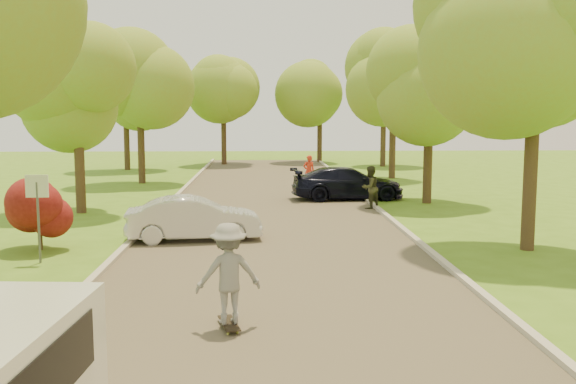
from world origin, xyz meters
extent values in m
plane|color=#4C771C|center=(0.00, 0.00, 0.00)|extent=(100.00, 100.00, 0.00)
cube|color=#4C4438|center=(0.00, 8.00, 0.01)|extent=(8.00, 60.00, 0.01)
cube|color=#B2AD9E|center=(-4.05, 8.00, 0.06)|extent=(0.18, 60.00, 0.12)
cube|color=#B2AD9E|center=(4.05, 8.00, 0.06)|extent=(0.18, 60.00, 0.12)
cylinder|color=#59595E|center=(-5.80, 4.00, 1.00)|extent=(0.06, 0.06, 2.00)
cube|color=white|center=(-5.80, 4.00, 1.90)|extent=(0.55, 0.04, 0.55)
cylinder|color=#382619|center=(-6.30, 5.50, 0.35)|extent=(0.12, 0.12, 0.70)
sphere|color=#590F0F|center=(-6.30, 5.50, 1.10)|extent=(1.70, 1.70, 1.70)
cylinder|color=#382619|center=(-7.00, 12.00, 1.57)|extent=(0.36, 0.36, 3.15)
sphere|color=olive|center=(-7.00, 12.00, 4.41)|extent=(4.20, 4.20, 4.20)
sphere|color=olive|center=(-6.37, 12.00, 5.04)|extent=(3.15, 3.15, 3.15)
cylinder|color=#382619|center=(-6.60, 22.00, 1.91)|extent=(0.36, 0.36, 3.83)
sphere|color=olive|center=(-6.60, 22.00, 5.27)|extent=(4.80, 4.80, 4.80)
sphere|color=olive|center=(-5.88, 22.00, 5.99)|extent=(3.60, 3.60, 3.60)
cylinder|color=#382619|center=(6.80, 5.00, 1.91)|extent=(0.36, 0.36, 3.83)
sphere|color=olive|center=(6.80, 5.00, 5.33)|extent=(5.00, 5.00, 5.00)
sphere|color=olive|center=(7.55, 5.00, 6.08)|extent=(3.75, 3.75, 3.75)
cylinder|color=#382619|center=(6.40, 14.00, 1.69)|extent=(0.36, 0.36, 3.38)
sphere|color=olive|center=(6.40, 14.00, 4.70)|extent=(4.40, 4.40, 4.40)
sphere|color=olive|center=(7.06, 14.00, 5.36)|extent=(3.30, 3.30, 3.30)
cylinder|color=#382619|center=(7.00, 24.00, 2.02)|extent=(0.36, 0.36, 4.05)
sphere|color=olive|center=(7.00, 24.00, 5.61)|extent=(5.20, 5.20, 5.20)
sphere|color=olive|center=(7.78, 24.00, 6.39)|extent=(3.90, 3.90, 3.90)
cylinder|color=#382619|center=(-9.00, 30.00, 1.80)|extent=(0.36, 0.36, 3.60)
sphere|color=olive|center=(-9.00, 30.00, 5.10)|extent=(5.00, 5.00, 5.00)
sphere|color=olive|center=(-8.25, 30.00, 5.85)|extent=(3.75, 3.75, 3.75)
cylinder|color=#382619|center=(8.00, 32.00, 1.91)|extent=(0.36, 0.36, 3.83)
sphere|color=olive|center=(8.00, 32.00, 5.33)|extent=(5.00, 5.00, 5.00)
sphere|color=olive|center=(8.75, 32.00, 6.08)|extent=(3.75, 3.75, 3.75)
cylinder|color=#382619|center=(-3.00, 34.00, 1.69)|extent=(0.36, 0.36, 3.38)
sphere|color=olive|center=(-3.00, 34.00, 4.81)|extent=(4.80, 4.80, 4.80)
sphere|color=olive|center=(-2.28, 34.00, 5.53)|extent=(3.60, 3.60, 3.60)
cylinder|color=#382619|center=(4.00, 36.00, 1.80)|extent=(0.36, 0.36, 3.60)
sphere|color=olive|center=(4.00, 36.00, 5.10)|extent=(5.00, 5.00, 5.00)
sphere|color=olive|center=(4.75, 36.00, 5.85)|extent=(3.75, 3.75, 3.75)
imported|color=silver|center=(-2.30, 6.65, 0.64)|extent=(3.99, 1.79, 1.27)
imported|color=black|center=(3.30, 15.24, 0.69)|extent=(4.89, 2.32, 1.38)
cube|color=black|center=(-0.92, -1.07, 0.10)|extent=(0.44, 0.92, 0.02)
cylinder|color=#BFCC4C|center=(-0.92, -0.74, 0.04)|extent=(0.04, 0.07, 0.07)
cylinder|color=#BFCC4C|center=(-1.07, -0.78, 0.04)|extent=(0.04, 0.07, 0.07)
cylinder|color=#BFCC4C|center=(-0.77, -1.35, 0.04)|extent=(0.04, 0.07, 0.07)
cylinder|color=#BFCC4C|center=(-0.92, -1.39, 0.04)|extent=(0.04, 0.07, 0.07)
imported|color=gray|center=(-0.92, -1.07, 0.97)|extent=(1.23, 0.88, 1.72)
imported|color=red|center=(2.00, 19.83, 0.79)|extent=(0.64, 0.49, 1.59)
imported|color=#32341F|center=(3.80, 12.53, 0.82)|extent=(1.02, 0.99, 1.65)
camera|label=1|loc=(-0.35, -11.68, 3.67)|focal=40.00mm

